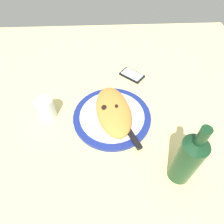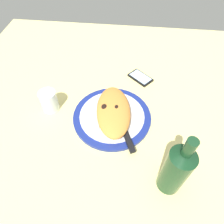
# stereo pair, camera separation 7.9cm
# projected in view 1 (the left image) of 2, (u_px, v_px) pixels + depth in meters

# --- Properties ---
(ground_plane) EXTENTS (1.50, 1.50, 0.03)m
(ground_plane) POSITION_uv_depth(u_px,v_px,m) (112.00, 120.00, 0.83)
(ground_plane) COLOR #E5D684
(plate) EXTENTS (0.32, 0.32, 0.02)m
(plate) POSITION_uv_depth(u_px,v_px,m) (112.00, 116.00, 0.81)
(plate) COLOR navy
(plate) RESTS_ON ground_plane
(calzone) EXTENTS (0.28, 0.17, 0.06)m
(calzone) POSITION_uv_depth(u_px,v_px,m) (113.00, 111.00, 0.78)
(calzone) COLOR orange
(calzone) RESTS_ON plate
(fork) EXTENTS (0.17, 0.03, 0.00)m
(fork) POSITION_uv_depth(u_px,v_px,m) (98.00, 118.00, 0.79)
(fork) COLOR silver
(fork) RESTS_ON plate
(knife) EXTENTS (0.24, 0.11, 0.01)m
(knife) POSITION_uv_depth(u_px,v_px,m) (128.00, 130.00, 0.75)
(knife) COLOR silver
(knife) RESTS_ON plate
(smartphone) EXTENTS (0.12, 0.13, 0.01)m
(smartphone) POSITION_uv_depth(u_px,v_px,m) (132.00, 75.00, 0.97)
(smartphone) COLOR black
(smartphone) RESTS_ON ground_plane
(water_glass) EXTENTS (0.07, 0.07, 0.09)m
(water_glass) POSITION_uv_depth(u_px,v_px,m) (46.00, 110.00, 0.79)
(water_glass) COLOR silver
(water_glass) RESTS_ON ground_plane
(wine_bottle) EXTENTS (0.07, 0.07, 0.27)m
(wine_bottle) POSITION_uv_depth(u_px,v_px,m) (188.00, 159.00, 0.58)
(wine_bottle) COLOR #14381E
(wine_bottle) RESTS_ON ground_plane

